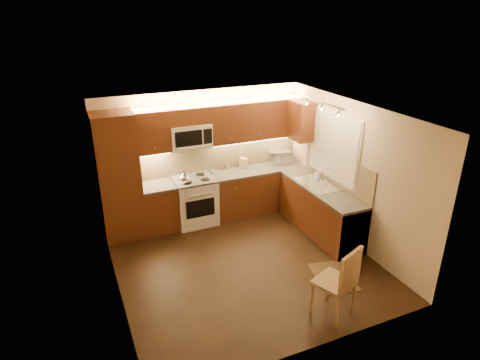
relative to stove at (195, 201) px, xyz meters
name	(u,v)px	position (x,y,z in m)	size (l,w,h in m)	color
floor	(245,263)	(0.30, -1.68, -0.46)	(4.00, 4.00, 0.01)	black
ceiling	(246,114)	(0.30, -1.68, 2.04)	(4.00, 4.00, 0.01)	beige
wall_back	(203,155)	(0.30, 0.32, 0.79)	(4.00, 0.01, 2.50)	beige
wall_front	(319,263)	(0.30, -3.67, 0.79)	(4.00, 0.01, 2.50)	beige
wall_left	(111,219)	(-1.70, -1.68, 0.79)	(0.01, 4.00, 2.50)	beige
wall_right	(352,175)	(2.30, -1.68, 0.79)	(0.01, 4.00, 2.50)	beige
pantry	(119,178)	(-1.35, 0.02, 0.69)	(0.70, 0.60, 2.30)	#45210E
base_cab_back_left	(159,208)	(-0.69, 0.02, -0.03)	(0.62, 0.60, 0.86)	#45210E
counter_back_left	(157,186)	(-0.69, 0.02, 0.42)	(0.62, 0.60, 0.04)	#373432
base_cab_back_right	(257,190)	(1.34, 0.02, -0.03)	(1.92, 0.60, 0.86)	#45210E
counter_back_right	(258,170)	(1.34, 0.02, 0.42)	(1.92, 0.60, 0.04)	#373432
base_cab_right	(320,211)	(2.00, -1.28, -0.03)	(0.60, 2.00, 0.86)	#45210E
counter_right	(322,189)	(2.00, -1.28, 0.42)	(0.60, 2.00, 0.04)	#373432
dishwasher	(344,228)	(2.00, -1.98, -0.03)	(0.58, 0.60, 0.84)	silver
backsplash_back	(220,155)	(0.65, 0.31, 0.74)	(3.30, 0.02, 0.60)	tan
backsplash_right	(337,170)	(2.29, -1.28, 0.74)	(0.02, 2.00, 0.60)	tan
upper_cab_back_left	(151,132)	(-0.69, 0.15, 1.42)	(0.62, 0.35, 0.75)	#45210E
upper_cab_back_right	(256,120)	(1.34, 0.15, 1.42)	(1.92, 0.35, 0.75)	#45210E
upper_cab_bridge	(189,115)	(0.00, 0.15, 1.63)	(0.76, 0.35, 0.31)	#45210E
upper_cab_right_corner	(302,121)	(2.12, -0.28, 1.42)	(0.35, 0.50, 0.75)	#45210E
stove	(195,201)	(0.00, 0.00, 0.00)	(0.76, 0.65, 0.92)	silver
microwave	(190,136)	(0.00, 0.14, 1.26)	(0.76, 0.38, 0.44)	silver
window_frame	(334,146)	(2.29, -1.12, 1.14)	(0.03, 1.44, 1.24)	silver
window_blinds	(333,146)	(2.27, -1.12, 1.14)	(0.02, 1.36, 1.16)	silver
sink	(318,181)	(2.00, -1.12, 0.52)	(0.52, 0.86, 0.15)	silver
faucet	(327,175)	(2.18, -1.12, 0.59)	(0.20, 0.04, 0.30)	silver
track_light_bar	(322,102)	(1.85, -1.27, 2.00)	(0.04, 1.20, 0.03)	silver
kettle	(184,177)	(-0.23, -0.14, 0.57)	(0.20, 0.20, 0.23)	silver
toaster_oven	(280,156)	(1.92, 0.18, 0.57)	(0.44, 0.33, 0.26)	silver
knife_block	(243,163)	(1.10, 0.18, 0.55)	(0.10, 0.15, 0.21)	olive
spice_jar_a	(214,170)	(0.48, 0.22, 0.49)	(0.04, 0.04, 0.10)	silver
spice_jar_b	(223,168)	(0.69, 0.24, 0.48)	(0.04, 0.04, 0.09)	brown
spice_jar_c	(213,171)	(0.44, 0.18, 0.49)	(0.04, 0.04, 0.09)	silver
spice_jar_d	(227,167)	(0.77, 0.26, 0.49)	(0.04, 0.04, 0.09)	olive
soap_bottle	(318,173)	(2.17, -0.85, 0.53)	(0.08, 0.08, 0.18)	silver
rug	(333,277)	(1.40, -2.58, -0.45)	(0.54, 0.82, 0.01)	black
dining_chair	(334,280)	(0.90, -3.23, 0.07)	(0.47, 0.47, 1.06)	olive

